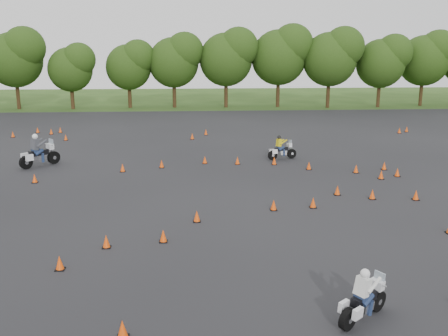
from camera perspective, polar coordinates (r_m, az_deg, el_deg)
ground at (r=20.92m, az=0.75°, el=-5.75°), size 140.00×140.00×0.00m
asphalt_pad at (r=26.64m, az=-0.29°, el=-1.50°), size 62.00×62.00×0.00m
treeline at (r=55.07m, az=0.91°, el=11.10°), size 87.10×32.02×10.24m
traffic_cones at (r=25.57m, az=-0.46°, el=-1.62°), size 36.46×32.91×0.45m
rider_grey at (r=31.78m, az=-20.37°, el=1.96°), size 2.37×2.42×2.00m
rider_yellow at (r=31.95m, az=6.72°, el=2.35°), size 2.08×1.22×1.54m
rider_white at (r=13.70m, az=15.65°, el=-13.61°), size 1.91×1.70×1.52m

